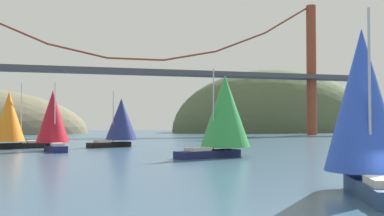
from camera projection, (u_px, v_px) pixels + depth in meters
name	position (u px, v px, depth m)	size (l,w,h in m)	color
headland_right	(277.00, 132.00, 166.79)	(82.15, 44.00, 47.85)	#4C5B3D
suspension_bridge	(136.00, 68.00, 112.90)	(138.53, 6.00, 38.08)	brown
sailboat_blue_spinnaker	(363.00, 105.00, 24.04)	(5.67, 8.21, 9.90)	navy
sailboat_green_sail	(224.00, 113.00, 48.48)	(9.97, 7.30, 9.71)	#191E4C
sailboat_crimson_sail	(53.00, 118.00, 57.60)	(5.17, 7.63, 8.98)	#191E4C
sailboat_navy_sail	(120.00, 121.00, 67.75)	(8.75, 6.89, 8.61)	black
sailboat_orange_sail	(11.00, 119.00, 62.36)	(9.09, 5.60, 9.46)	black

